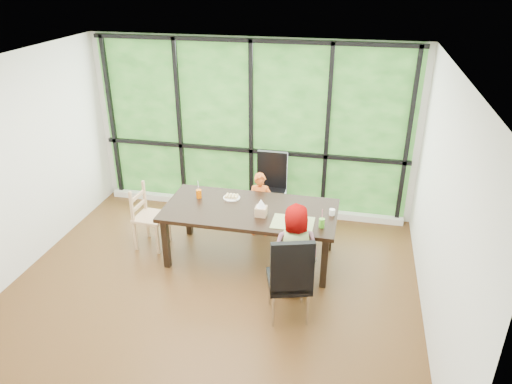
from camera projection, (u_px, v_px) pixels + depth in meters
ground at (212, 288)px, 5.93m from camera, size 5.00×5.00×0.00m
back_wall at (252, 128)px, 7.32m from camera, size 5.00×0.00×5.00m
foliage_backdrop at (252, 128)px, 7.30m from camera, size 4.80×0.02×2.65m
window_mullions at (251, 129)px, 7.27m from camera, size 4.80×0.06×2.65m
window_sill at (251, 206)px, 7.80m from camera, size 4.80×0.12×0.10m
dining_table at (250, 234)px, 6.38m from camera, size 2.28×1.15×0.75m
chair_window_leather at (270, 190)px, 7.23m from camera, size 0.46×0.46×1.08m
chair_interior_leather at (289, 275)px, 5.25m from camera, size 0.57×0.57×1.08m
chair_end_beech at (151, 217)px, 6.64m from camera, size 0.43×0.45×0.90m
child_toddler at (260, 205)px, 6.90m from camera, size 0.38×0.27×0.97m
child_older at (294, 250)px, 5.63m from camera, size 0.65×0.52×1.17m
placemat at (293, 223)px, 5.88m from camera, size 0.51×0.38×0.01m
plate_far at (232, 198)px, 6.49m from camera, size 0.23×0.23×0.01m
plate_near at (298, 221)px, 5.90m from camera, size 0.21×0.21×0.01m
orange_cup at (199, 194)px, 6.48m from camera, size 0.07×0.07×0.12m
green_cup at (322, 223)px, 5.76m from camera, size 0.07×0.07×0.11m
white_mug at (332, 212)px, 6.05m from camera, size 0.08×0.08×0.08m
tissue_box at (261, 211)px, 6.03m from camera, size 0.14×0.14×0.12m
crepe_rolls_far at (232, 196)px, 6.48m from camera, size 0.20×0.12×0.04m
crepe_rolls_near at (298, 220)px, 5.89m from camera, size 0.15×0.12×0.04m
straw_white at (198, 187)px, 6.44m from camera, size 0.01×0.04×0.20m
straw_pink at (322, 216)px, 5.72m from camera, size 0.01×0.04×0.20m
tissue at (261, 203)px, 5.98m from camera, size 0.12×0.12×0.11m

